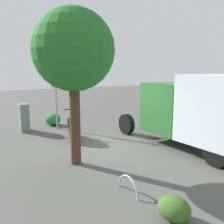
# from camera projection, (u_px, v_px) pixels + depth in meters

# --- Properties ---
(ground_plane) EXTENTS (60.00, 60.00, 0.00)m
(ground_plane) POSITION_uv_depth(u_px,v_px,m) (107.00, 147.00, 9.54)
(ground_plane) COLOR #4D4F48
(box_truck_near) EXTENTS (7.55, 2.25, 2.70)m
(box_truck_near) POSITION_uv_depth(u_px,v_px,m) (221.00, 110.00, 8.34)
(box_truck_near) COLOR black
(box_truck_near) RESTS_ON ground
(motorcycle) EXTENTS (1.78, 0.71, 1.20)m
(motorcycle) POSITION_uv_depth(u_px,v_px,m) (73.00, 127.00, 10.46)
(motorcycle) COLOR black
(motorcycle) RESTS_ON ground
(stop_sign) EXTENTS (0.71, 0.33, 3.26)m
(stop_sign) POSITION_uv_depth(u_px,v_px,m) (56.00, 84.00, 12.03)
(stop_sign) COLOR #9E9EA3
(stop_sign) RESTS_ON ground
(street_tree) EXTENTS (2.40, 2.40, 4.62)m
(street_tree) POSITION_uv_depth(u_px,v_px,m) (73.00, 51.00, 7.29)
(street_tree) COLOR #47301E
(street_tree) RESTS_ON ground
(utility_cabinet) EXTENTS (0.77, 0.45, 1.30)m
(utility_cabinet) POSITION_uv_depth(u_px,v_px,m) (24.00, 117.00, 11.89)
(utility_cabinet) COLOR slate
(utility_cabinet) RESTS_ON ground
(bike_rack_hoop) EXTENTS (0.85, 0.08, 0.85)m
(bike_rack_hoop) POSITION_uv_depth(u_px,v_px,m) (128.00, 193.00, 5.97)
(bike_rack_hoop) COLOR #B7B7BC
(bike_rack_hoop) RESTS_ON ground
(shrub_near_sign) EXTENTS (0.69, 0.57, 0.47)m
(shrub_near_sign) POSITION_uv_depth(u_px,v_px,m) (174.00, 208.00, 4.85)
(shrub_near_sign) COLOR #3B5D22
(shrub_near_sign) RESTS_ON ground
(shrub_mid_verge) EXTENTS (0.94, 0.77, 0.64)m
(shrub_mid_verge) POSITION_uv_depth(u_px,v_px,m) (53.00, 119.00, 13.21)
(shrub_mid_verge) COLOR #2C7138
(shrub_mid_verge) RESTS_ON ground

